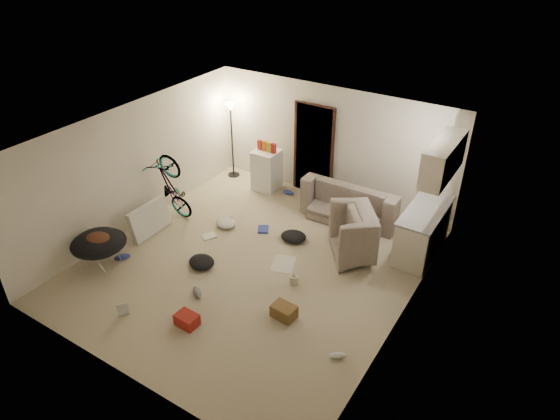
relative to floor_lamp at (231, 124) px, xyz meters
The scene contains 39 objects.
floor 3.81m from the floor_lamp, 47.83° to the right, with size 5.50×6.00×0.02m, color #BEB192.
ceiling 3.77m from the floor_lamp, 47.83° to the right, with size 5.50×6.00×0.02m, color white.
wall_back 2.43m from the floor_lamp, ahead, with size 5.50×0.02×2.50m, color silver.
wall_front 6.15m from the floor_lamp, 67.02° to the right, with size 5.50×0.02×2.50m, color silver.
wall_left 2.67m from the floor_lamp, 97.74° to the right, with size 0.02×6.00×2.50m, color silver.
wall_right 5.80m from the floor_lamp, 27.18° to the right, with size 0.02×6.00×2.50m, color silver.
doorway 2.05m from the floor_lamp, ahead, with size 0.85×0.10×2.04m, color black.
door_trim 2.04m from the floor_lamp, ahead, with size 0.97×0.04×2.10m, color #381C13.
floor_lamp is the anchor object (origin of this frame).
kitchen_counter 4.95m from the floor_lamp, ahead, with size 0.60×1.50×0.88m, color silver.
counter_top 4.89m from the floor_lamp, ahead, with size 0.64×1.54×0.04m, color gray.
kitchen_uppers 5.04m from the floor_lamp, ahead, with size 0.38×1.40×0.65m, color silver.
sofa 3.38m from the floor_lamp, ahead, with size 2.03×0.79×0.59m, color #384038.
armchair 4.37m from the floor_lamp, 16.89° to the right, with size 1.08×0.95×0.70m, color #384038.
bicycle 2.37m from the floor_lamp, 87.39° to the right, with size 0.54×1.54×0.81m, color black.
book_asset 5.27m from the floor_lamp, 74.34° to the right, with size 0.18×0.25×0.02m, color maroon.
mini_fridge 1.33m from the floor_lamp, ahead, with size 0.55×0.55×0.93m, color white.
snack_box_0 0.92m from the floor_lamp, ahead, with size 0.10×0.07×0.30m, color maroon.
snack_box_1 1.03m from the floor_lamp, ahead, with size 0.10×0.07×0.30m, color #D15D1A.
snack_box_2 1.14m from the floor_lamp, ahead, with size 0.10×0.07×0.30m, color gold.
snack_box_3 1.26m from the floor_lamp, ahead, with size 0.10×0.07×0.30m, color maroon.
saucer_chair 4.23m from the floor_lamp, 88.05° to the right, with size 0.96×0.96×0.69m.
hoodie 4.22m from the floor_lamp, 87.38° to the right, with size 0.48×0.40×0.22m, color #4F2A1B.
sofa_drape 2.40m from the floor_lamp, ahead, with size 0.56×0.46×0.28m, color black.
tv_box 3.05m from the floor_lamp, 88.01° to the right, with size 0.11×0.95×0.63m, color silver.
drink_case_a 5.16m from the floor_lamp, 44.27° to the right, with size 0.38×0.27×0.21m, color brown.
drink_case_b 5.21m from the floor_lamp, 61.48° to the right, with size 0.34×0.25×0.20m, color maroon.
juicer 4.45m from the floor_lamp, 39.42° to the right, with size 0.15×0.15×0.22m.
newspaper 3.93m from the floor_lamp, 39.32° to the right, with size 0.39×0.51×0.01m, color silver.
book_blue 2.83m from the floor_lamp, 39.86° to the right, with size 0.21×0.28×0.03m, color #293596.
book_white 2.95m from the floor_lamp, 64.01° to the right, with size 0.21×0.28×0.03m, color silver.
shoe_0 2.05m from the floor_lamp, ahead, with size 0.26×0.11×0.10m, color #293596.
shoe_1 2.44m from the floor_lamp, 55.13° to the right, with size 0.24×0.10×0.09m, color slate.
shoe_2 4.02m from the floor_lamp, 85.71° to the right, with size 0.30×0.12×0.11m, color #293596.
shoe_3 4.54m from the floor_lamp, 61.35° to the right, with size 0.30×0.12×0.11m, color slate.
shoe_4 6.18m from the floor_lamp, 39.05° to the right, with size 0.25×0.10×0.09m, color white.
clothes_lump_a 3.78m from the floor_lamp, 62.60° to the right, with size 0.50×0.43×0.16m, color black.
clothes_lump_b 3.31m from the floor_lamp, 31.15° to the right, with size 0.50×0.44×0.15m, color black.
clothes_lump_c 2.57m from the floor_lamp, 57.40° to the right, with size 0.44×0.38×0.14m, color silver.
Camera 1 is at (4.27, -5.86, 5.55)m, focal length 32.00 mm.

